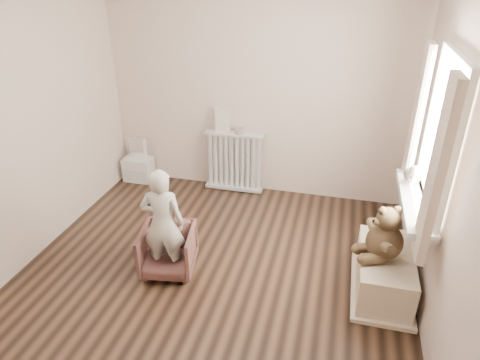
% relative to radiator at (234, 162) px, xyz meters
% --- Properties ---
extents(floor, '(3.60, 3.60, 0.01)m').
position_rel_radiator_xyz_m(floor, '(0.24, -1.68, -0.39)').
color(floor, black).
rests_on(floor, ground).
extents(back_wall, '(3.60, 0.02, 2.60)m').
position_rel_radiator_xyz_m(back_wall, '(0.24, 0.12, 0.91)').
color(back_wall, beige).
rests_on(back_wall, ground).
extents(front_wall, '(3.60, 0.02, 2.60)m').
position_rel_radiator_xyz_m(front_wall, '(0.24, -3.48, 0.91)').
color(front_wall, beige).
rests_on(front_wall, ground).
extents(left_wall, '(0.02, 3.60, 2.60)m').
position_rel_radiator_xyz_m(left_wall, '(-1.56, -1.68, 0.91)').
color(left_wall, beige).
rests_on(left_wall, ground).
extents(right_wall, '(0.02, 3.60, 2.60)m').
position_rel_radiator_xyz_m(right_wall, '(2.04, -1.68, 0.91)').
color(right_wall, beige).
rests_on(right_wall, ground).
extents(window, '(0.03, 0.90, 1.10)m').
position_rel_radiator_xyz_m(window, '(2.00, -1.38, 1.06)').
color(window, white).
rests_on(window, right_wall).
extents(window_sill, '(0.22, 1.10, 0.06)m').
position_rel_radiator_xyz_m(window_sill, '(1.91, -1.38, 0.48)').
color(window_sill, silver).
rests_on(window_sill, right_wall).
extents(curtain_left, '(0.06, 0.26, 1.30)m').
position_rel_radiator_xyz_m(curtain_left, '(1.89, -1.95, 1.00)').
color(curtain_left, beige).
rests_on(curtain_left, right_wall).
extents(curtain_right, '(0.06, 0.26, 1.30)m').
position_rel_radiator_xyz_m(curtain_right, '(1.89, -0.81, 1.00)').
color(curtain_right, beige).
rests_on(curtain_right, right_wall).
extents(radiator, '(0.73, 0.14, 0.77)m').
position_rel_radiator_xyz_m(radiator, '(0.00, 0.00, 0.00)').
color(radiator, silver).
rests_on(radiator, floor).
extents(paper_doll, '(0.18, 0.02, 0.30)m').
position_rel_radiator_xyz_m(paper_doll, '(-0.14, 0.00, 0.53)').
color(paper_doll, beige).
rests_on(paper_doll, radiator).
extents(tin_a, '(0.11, 0.11, 0.07)m').
position_rel_radiator_xyz_m(tin_a, '(0.07, 0.00, 0.42)').
color(tin_a, '#A59E8C').
rests_on(tin_a, radiator).
extents(toy_vanity, '(0.36, 0.26, 0.57)m').
position_rel_radiator_xyz_m(toy_vanity, '(-1.31, -0.03, -0.11)').
color(toy_vanity, silver).
rests_on(toy_vanity, floor).
extents(armchair, '(0.56, 0.57, 0.45)m').
position_rel_radiator_xyz_m(armchair, '(-0.19, -1.70, -0.16)').
color(armchair, brown).
rests_on(armchair, floor).
extents(child, '(0.43, 0.32, 1.06)m').
position_rel_radiator_xyz_m(child, '(-0.19, -1.75, 0.16)').
color(child, beige).
rests_on(child, armchair).
extents(toy_bench, '(0.45, 0.84, 0.40)m').
position_rel_radiator_xyz_m(toy_bench, '(1.76, -1.51, -0.19)').
color(toy_bench, beige).
rests_on(toy_bench, floor).
extents(teddy_bear, '(0.48, 0.42, 0.48)m').
position_rel_radiator_xyz_m(teddy_bear, '(1.71, -1.56, 0.28)').
color(teddy_bear, '#3A2A19').
rests_on(teddy_bear, toy_bench).
extents(plush_cat, '(0.16, 0.24, 0.20)m').
position_rel_radiator_xyz_m(plush_cat, '(1.90, -1.10, 0.61)').
color(plush_cat, '#6D645E').
rests_on(plush_cat, window_sill).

